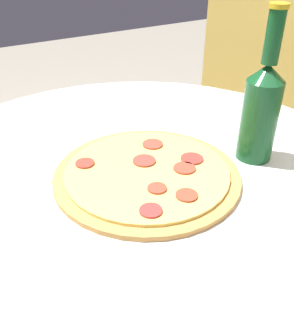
% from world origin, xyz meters
% --- Properties ---
extents(table, '(0.97, 0.97, 0.75)m').
position_xyz_m(table, '(0.00, 0.00, 0.55)').
color(table, silver).
rests_on(table, ground_plane).
extents(pizza, '(0.34, 0.34, 0.02)m').
position_xyz_m(pizza, '(0.03, 0.00, 0.76)').
color(pizza, '#C68E47').
rests_on(pizza, table).
extents(beer_bottle, '(0.07, 0.07, 0.29)m').
position_xyz_m(beer_bottle, '(0.08, 0.22, 0.86)').
color(beer_bottle, '#144C23').
rests_on(beer_bottle, table).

